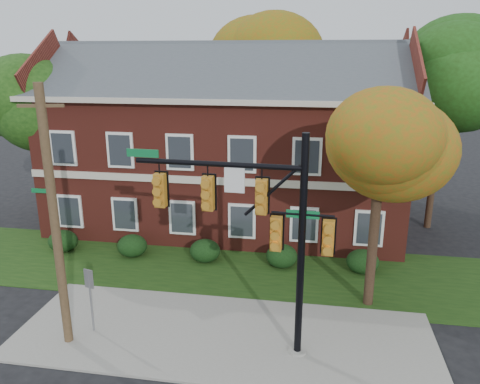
% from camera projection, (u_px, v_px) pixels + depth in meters
% --- Properties ---
extents(ground, '(120.00, 120.00, 0.00)m').
position_uv_depth(ground, '(217.00, 355.00, 14.81)').
color(ground, black).
rests_on(ground, ground).
extents(sidewalk, '(14.00, 5.00, 0.08)m').
position_uv_depth(sidewalk, '(223.00, 336.00, 15.74)').
color(sidewalk, gray).
rests_on(sidewalk, ground).
extents(grass_strip, '(30.00, 6.00, 0.04)m').
position_uv_depth(grass_strip, '(246.00, 271.00, 20.48)').
color(grass_strip, '#193811').
rests_on(grass_strip, ground).
extents(apartment_building, '(18.80, 8.80, 9.74)m').
position_uv_depth(apartment_building, '(226.00, 135.00, 25.00)').
color(apartment_building, maroon).
rests_on(apartment_building, ground).
extents(hedge_far_left, '(1.40, 1.26, 1.05)m').
position_uv_depth(hedge_far_left, '(63.00, 241.00, 22.41)').
color(hedge_far_left, black).
rests_on(hedge_far_left, ground).
extents(hedge_left, '(1.40, 1.26, 1.05)m').
position_uv_depth(hedge_left, '(132.00, 246.00, 21.86)').
color(hedge_left, black).
rests_on(hedge_left, ground).
extents(hedge_center, '(1.40, 1.26, 1.05)m').
position_uv_depth(hedge_center, '(205.00, 251.00, 21.31)').
color(hedge_center, black).
rests_on(hedge_center, ground).
extents(hedge_right, '(1.40, 1.26, 1.05)m').
position_uv_depth(hedge_right, '(282.00, 256.00, 20.76)').
color(hedge_right, black).
rests_on(hedge_right, ground).
extents(hedge_far_right, '(1.40, 1.26, 1.05)m').
position_uv_depth(hedge_far_right, '(363.00, 261.00, 20.21)').
color(hedge_far_right, black).
rests_on(hedge_far_right, ground).
extents(tree_near_right, '(4.50, 4.25, 8.58)m').
position_uv_depth(tree_near_right, '(390.00, 131.00, 15.74)').
color(tree_near_right, black).
rests_on(tree_near_right, ground).
extents(tree_left_rear, '(5.40, 5.10, 8.88)m').
position_uv_depth(tree_left_rear, '(44.00, 102.00, 24.99)').
color(tree_left_rear, black).
rests_on(tree_left_rear, ground).
extents(tree_right_rear, '(6.30, 5.95, 10.62)m').
position_uv_depth(tree_right_rear, '(453.00, 75.00, 23.14)').
color(tree_right_rear, black).
rests_on(tree_right_rear, ground).
extents(tree_far_rear, '(6.84, 6.46, 11.52)m').
position_uv_depth(tree_far_rear, '(268.00, 58.00, 31.10)').
color(tree_far_rear, black).
rests_on(tree_far_rear, ground).
extents(traffic_signal, '(6.34, 0.66, 7.08)m').
position_uv_depth(traffic_signal, '(259.00, 221.00, 13.84)').
color(traffic_signal, gray).
rests_on(traffic_signal, ground).
extents(utility_pole, '(1.30, 0.37, 8.40)m').
position_uv_depth(utility_pole, '(55.00, 221.00, 14.24)').
color(utility_pole, '#483621').
rests_on(utility_pole, ground).
extents(sign_post, '(0.34, 0.12, 2.36)m').
position_uv_depth(sign_post, '(90.00, 290.00, 15.54)').
color(sign_post, slate).
rests_on(sign_post, ground).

